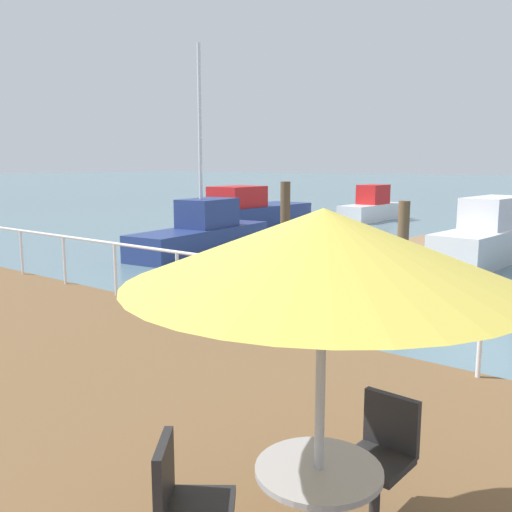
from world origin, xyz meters
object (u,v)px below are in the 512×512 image
at_px(moored_boat_3, 247,213).
at_px(cafe_chair_0, 383,447).
at_px(cafe_chair_1, 184,498).
at_px(moored_boat_1, 203,233).
at_px(moored_boat_2, 497,236).
at_px(moored_boat_0, 371,208).
at_px(cafe_table_round, 319,478).
at_px(patio_umbrella, 323,247).

xyz_separation_m(moored_boat_3, cafe_chair_0, (-16.60, -14.77, 0.21)).
distance_m(moored_boat_3, cafe_chair_0, 22.22).
distance_m(cafe_chair_0, cafe_chair_1, 1.54).
bearing_deg(moored_boat_1, moored_boat_2, -60.16).
bearing_deg(moored_boat_2, moored_boat_0, 44.91).
distance_m(moored_boat_0, moored_boat_2, 12.46).
bearing_deg(moored_boat_2, moored_boat_1, 119.84).
xyz_separation_m(moored_boat_1, moored_boat_3, (6.44, 3.29, 0.05)).
distance_m(cafe_table_round, cafe_chair_0, 0.86).
bearing_deg(cafe_chair_1, moored_boat_2, 8.62).
distance_m(moored_boat_1, cafe_chair_0, 15.33).
height_order(cafe_table_round, cafe_chair_1, cafe_chair_1).
xyz_separation_m(patio_umbrella, cafe_chair_1, (-0.51, 0.68, -1.60)).
bearing_deg(moored_boat_3, patio_umbrella, -139.83).
bearing_deg(moored_boat_2, cafe_chair_1, -171.38).
relative_size(moored_boat_1, cafe_chair_1, 7.63).
distance_m(moored_boat_0, cafe_chair_0, 26.59).
xyz_separation_m(moored_boat_2, patio_umbrella, (-15.77, -3.14, 1.79)).
xyz_separation_m(moored_boat_0, cafe_chair_1, (-25.10, -11.26, 0.24)).
bearing_deg(cafe_chair_1, moored_boat_0, 24.16).
xyz_separation_m(moored_boat_1, cafe_chair_1, (-11.52, -10.77, 0.26)).
distance_m(patio_umbrella, cafe_chair_1, 1.81).
bearing_deg(cafe_table_round, moored_boat_3, 40.17).
distance_m(patio_umbrella, cafe_chair_0, 1.81).
height_order(moored_boat_3, patio_umbrella, patio_umbrella).
xyz_separation_m(moored_boat_0, patio_umbrella, (-24.59, -11.94, 1.84)).
relative_size(moored_boat_0, patio_umbrella, 1.96).
distance_m(moored_boat_3, patio_umbrella, 22.91).
bearing_deg(cafe_table_round, cafe_chair_0, -2.52).
height_order(cafe_chair_0, cafe_chair_1, same).
xyz_separation_m(moored_boat_0, moored_boat_3, (-7.14, 2.79, 0.03)).
height_order(moored_boat_1, cafe_table_round, moored_boat_1).
height_order(cafe_table_round, patio_umbrella, patio_umbrella).
height_order(patio_umbrella, cafe_chair_1, patio_umbrella).
bearing_deg(moored_boat_3, cafe_table_round, -139.83).
relative_size(moored_boat_2, patio_umbrella, 3.04).
height_order(moored_boat_3, cafe_chair_1, moored_boat_3).
bearing_deg(cafe_chair_1, moored_boat_1, 43.05).
relative_size(moored_boat_1, patio_umbrella, 2.91).
bearing_deg(moored_boat_1, patio_umbrella, -133.90).
bearing_deg(moored_boat_0, moored_boat_3, 158.63).
height_order(moored_boat_3, cafe_chair_0, moored_boat_3).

